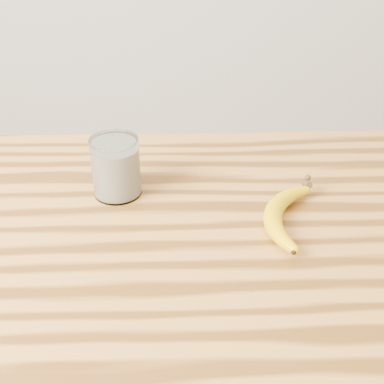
{
  "coord_description": "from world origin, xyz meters",
  "views": [
    {
      "loc": [
        0.14,
        -0.68,
        1.43
      ],
      "look_at": [
        0.16,
        0.11,
        0.93
      ],
      "focal_mm": 50.0,
      "sensor_mm": 36.0,
      "label": 1
    }
  ],
  "objects": [
    {
      "name": "banana",
      "position": [
        0.29,
        0.06,
        0.92
      ],
      "size": [
        0.17,
        0.28,
        0.03
      ],
      "primitive_type": null,
      "rotation": [
        0.0,
        0.0,
        -0.31
      ],
      "color": "#EAB702",
      "rests_on": "table"
    },
    {
      "name": "table",
      "position": [
        0.0,
        0.0,
        0.77
      ],
      "size": [
        1.2,
        0.8,
        0.9
      ],
      "color": "#B87A32",
      "rests_on": "ground"
    },
    {
      "name": "smoothie_glass",
      "position": [
        0.02,
        0.16,
        0.95
      ],
      "size": [
        0.09,
        0.09,
        0.11
      ],
      "color": "white",
      "rests_on": "table"
    }
  ]
}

